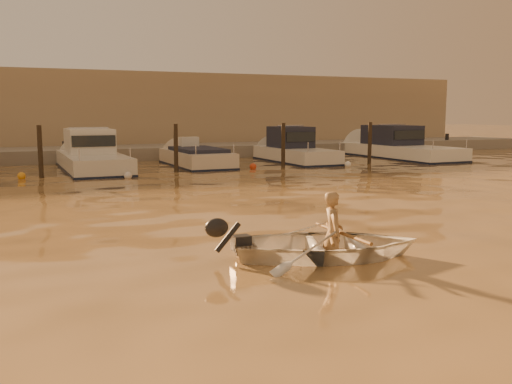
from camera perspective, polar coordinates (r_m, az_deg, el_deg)
name	(u,v)px	position (r m, az deg, el deg)	size (l,w,h in m)	color
ground_plane	(379,237)	(11.73, 12.21, -4.40)	(160.00, 160.00, 0.00)	olive
dinghy	(327,245)	(9.92, 7.11, -5.29)	(2.29, 3.20, 0.66)	silver
person	(333,233)	(9.90, 7.70, -4.09)	(0.53, 0.34, 1.44)	#9E794F
outboard_motor	(240,243)	(9.70, -1.60, -5.13)	(0.90, 0.40, 0.70)	black
oar_port	(341,233)	(9.93, 8.54, -4.07)	(0.06, 0.06, 2.10)	brown
oar_starboard	(330,233)	(9.89, 7.42, -4.10)	(0.06, 0.06, 2.10)	brown
moored_boat_2	(92,156)	(25.53, -16.07, 3.52)	(2.35, 7.86, 1.75)	silver
moored_boat_3	(196,161)	(26.62, -5.99, 3.10)	(2.13, 6.12, 0.95)	beige
moored_boat_4	(296,149)	(28.63, 3.99, 4.27)	(2.10, 6.53, 1.75)	silver
moored_boat_5	(400,146)	(32.17, 14.23, 4.45)	(2.63, 8.68, 1.75)	white
piling_1	(40,154)	(23.11, -20.76, 3.56)	(0.18, 0.18, 2.20)	#2D2319
piling_2	(176,150)	(24.00, -8.01, 4.15)	(0.18, 0.18, 2.20)	#2D2319
piling_3	(283,147)	(25.83, 2.74, 4.48)	(0.18, 0.18, 2.20)	#2D2319
piling_4	(370,145)	(28.26, 11.30, 4.64)	(0.18, 0.18, 2.20)	#2D2319
fender_b	(22,176)	(23.11, -22.40, 1.48)	(0.30, 0.30, 0.30)	orange
fender_c	(128,176)	(22.02, -12.68, 1.60)	(0.30, 0.30, 0.30)	silver
fender_d	(253,167)	(25.07, -0.30, 2.55)	(0.30, 0.30, 0.30)	red
fender_e	(348,164)	(26.47, 9.18, 2.74)	(0.30, 0.30, 0.30)	white
quay	(140,155)	(31.55, -11.53, 3.60)	(52.00, 4.00, 1.00)	gray
waterfront_building	(119,113)	(36.85, -13.51, 7.66)	(46.00, 7.00, 4.80)	#9E8466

